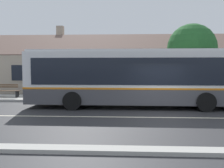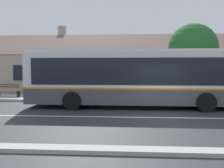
# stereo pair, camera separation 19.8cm
# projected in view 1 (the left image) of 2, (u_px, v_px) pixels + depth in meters

# --- Properties ---
(ground_plane) EXTENTS (300.00, 300.00, 0.00)m
(ground_plane) POSITION_uv_depth(u_px,v_px,m) (163.00, 118.00, 11.44)
(ground_plane) COLOR #2D2D30
(sidewalk_far) EXTENTS (60.00, 3.00, 0.15)m
(sidewalk_far) POSITION_uv_depth(u_px,v_px,m) (150.00, 99.00, 17.41)
(sidewalk_far) COLOR #ADAAA3
(sidewalk_far) RESTS_ON ground
(curb_near) EXTENTS (60.00, 0.50, 0.12)m
(curb_near) POSITION_uv_depth(u_px,v_px,m) (189.00, 152.00, 6.71)
(curb_near) COLOR #ADAAA3
(curb_near) RESTS_ON ground
(lane_divider_stripe) EXTENTS (60.00, 0.16, 0.01)m
(lane_divider_stripe) POSITION_uv_depth(u_px,v_px,m) (163.00, 117.00, 11.44)
(lane_divider_stripe) COLOR beige
(lane_divider_stripe) RESTS_ON ground
(community_building) EXTENTS (28.55, 9.99, 6.60)m
(community_building) POSITION_uv_depth(u_px,v_px,m) (133.00, 72.00, 25.40)
(community_building) COLOR tan
(community_building) RESTS_ON ground
(transit_bus) EXTENTS (12.12, 2.88, 3.27)m
(transit_bus) POSITION_uv_depth(u_px,v_px,m) (134.00, 77.00, 14.27)
(transit_bus) COLOR #47474C
(transit_bus) RESTS_ON ground
(bench_by_building) EXTENTS (1.87, 0.51, 0.94)m
(bench_by_building) POSITION_uv_depth(u_px,v_px,m) (7.00, 91.00, 17.78)
(bench_by_building) COLOR brown
(bench_by_building) RESTS_ON sidewalk_far
(bench_down_street) EXTENTS (1.72, 0.51, 0.94)m
(bench_down_street) POSITION_uv_depth(u_px,v_px,m) (69.00, 92.00, 17.50)
(bench_down_street) COLOR brown
(bench_down_street) RESTS_ON sidewalk_far
(street_tree_primary) EXTENTS (3.56, 3.56, 5.43)m
(street_tree_primary) POSITION_uv_depth(u_px,v_px,m) (192.00, 48.00, 18.17)
(street_tree_primary) COLOR #4C3828
(street_tree_primary) RESTS_ON ground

